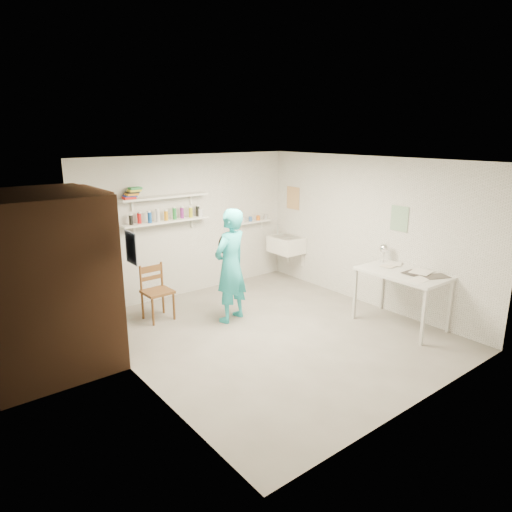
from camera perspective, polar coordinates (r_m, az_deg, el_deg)
floor at (r=6.56m, az=2.19°, el=-9.71°), size 4.00×4.50×0.02m
ceiling at (r=5.95m, az=2.43°, el=11.92°), size 4.00×4.50×0.02m
wall_back at (r=7.96m, az=-8.32°, el=3.81°), size 4.00×0.02×2.40m
wall_front at (r=4.74m, az=20.37°, el=-4.91°), size 4.00×0.02×2.40m
wall_left at (r=5.13m, az=-15.11°, el=-2.95°), size 0.02×4.50×2.40m
wall_right at (r=7.57m, az=13.99°, el=2.94°), size 0.02×4.50×2.40m
doorway_recess at (r=6.13m, az=-18.72°, el=-2.21°), size 0.02×0.90×2.00m
corridor_box at (r=5.94m, az=-25.20°, el=-2.93°), size 1.40×1.50×2.10m
door_lintel at (r=5.92m, az=-19.40°, el=7.56°), size 0.06×1.05×0.10m
door_jamb_near at (r=5.69m, az=-16.81°, el=-3.40°), size 0.06×0.10×2.00m
door_jamb_far at (r=6.59m, az=-20.04°, el=-1.13°), size 0.06×0.10×2.00m
shelf_lower at (r=7.58m, az=-11.15°, el=4.28°), size 1.50×0.22×0.03m
shelf_upper at (r=7.52m, az=-11.30°, el=7.27°), size 1.50×0.22×0.03m
ledge_shelf at (r=8.64m, az=-0.21°, el=4.33°), size 0.70×0.14×0.03m
poster_left at (r=5.08m, az=-15.37°, el=0.99°), size 0.01×0.28×0.36m
poster_right_a at (r=8.70m, az=4.65°, el=7.23°), size 0.01×0.34×0.42m
poster_right_b at (r=7.18m, az=17.48°, el=4.48°), size 0.01×0.30×0.38m
belfast_sink at (r=8.63m, az=3.81°, el=1.43°), size 0.48×0.60×0.30m
man at (r=6.72m, az=-3.20°, el=-1.23°), size 0.71×0.57×1.70m
wall_clock at (r=6.85m, az=-3.82°, el=1.53°), size 0.30×0.12×0.31m
wooden_chair at (r=7.01m, az=-12.23°, el=-4.39°), size 0.42×0.40×0.88m
work_table at (r=6.98m, az=17.65°, el=-5.14°), size 0.74×1.23×0.82m
desk_lamp at (r=7.22m, az=15.77°, el=0.94°), size 0.15×0.15×0.15m
spray_cans at (r=7.56m, az=-11.18°, el=5.02°), size 1.31×0.06×0.17m
book_stack at (r=7.28m, az=-15.23°, el=7.57°), size 0.28×0.14×0.17m
ledge_pots at (r=8.62m, az=-0.21°, el=4.72°), size 0.48×0.07×0.09m
papers at (r=6.85m, az=17.93°, el=-1.82°), size 0.30×0.22×0.02m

